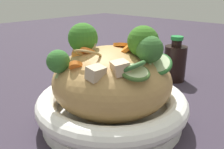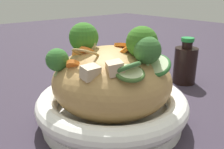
% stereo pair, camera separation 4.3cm
% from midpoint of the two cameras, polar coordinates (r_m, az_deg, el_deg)
% --- Properties ---
extents(ground_plane, '(3.00, 3.00, 0.00)m').
position_cam_midpoint_polar(ground_plane, '(0.47, -2.67, -10.80)').
color(ground_plane, '#312835').
extents(serving_bowl, '(0.27, 0.27, 0.06)m').
position_cam_midpoint_polar(serving_bowl, '(0.45, -2.73, -7.56)').
color(serving_bowl, white).
rests_on(serving_bowl, ground_plane).
extents(noodle_heap, '(0.21, 0.21, 0.13)m').
position_cam_midpoint_polar(noodle_heap, '(0.43, -2.83, -1.54)').
color(noodle_heap, '#B0874D').
rests_on(noodle_heap, serving_bowl).
extents(broccoli_florets, '(0.16, 0.17, 0.08)m').
position_cam_midpoint_polar(broccoli_florets, '(0.39, -3.00, 6.88)').
color(broccoli_florets, '#A2B56F').
rests_on(broccoli_florets, serving_bowl).
extents(carrot_coins, '(0.14, 0.12, 0.04)m').
position_cam_midpoint_polar(carrot_coins, '(0.41, -3.84, 5.27)').
color(carrot_coins, orange).
rests_on(carrot_coins, serving_bowl).
extents(zucchini_slices, '(0.11, 0.06, 0.03)m').
position_cam_midpoint_polar(zucchini_slices, '(0.36, 3.96, 1.61)').
color(zucchini_slices, beige).
rests_on(zucchini_slices, serving_bowl).
extents(chicken_chunks, '(0.08, 0.12, 0.04)m').
position_cam_midpoint_polar(chicken_chunks, '(0.37, -6.08, 3.29)').
color(chicken_chunks, '#D2B18B').
rests_on(chicken_chunks, serving_bowl).
extents(soy_sauce_bottle, '(0.06, 0.06, 0.12)m').
position_cam_midpoint_polar(soy_sauce_bottle, '(0.66, 12.82, 2.84)').
color(soy_sauce_bottle, black).
rests_on(soy_sauce_bottle, ground_plane).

